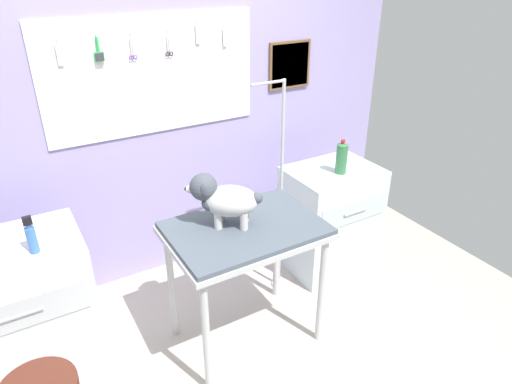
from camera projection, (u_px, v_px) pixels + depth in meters
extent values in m
cube|color=#B1A998|center=(254.00, 363.00, 2.91)|extent=(4.40, 4.00, 0.04)
cube|color=#9A8DC5|center=(166.00, 130.00, 3.35)|extent=(4.00, 0.06, 2.30)
cube|color=white|center=(154.00, 76.00, 3.11)|extent=(1.50, 0.02, 0.79)
cylinder|color=gray|center=(56.00, 41.00, 2.72)|extent=(0.01, 0.02, 0.01)
cube|color=silver|center=(59.00, 55.00, 2.74)|extent=(0.03, 0.01, 0.13)
cylinder|color=gray|center=(96.00, 35.00, 2.81)|extent=(0.01, 0.02, 0.01)
cylinder|color=green|center=(97.00, 44.00, 2.83)|extent=(0.02, 0.02, 0.09)
cube|color=green|center=(99.00, 56.00, 2.86)|extent=(0.06, 0.02, 0.06)
cube|color=#333338|center=(100.00, 57.00, 2.85)|extent=(0.05, 0.01, 0.05)
cylinder|color=gray|center=(130.00, 34.00, 2.91)|extent=(0.01, 0.02, 0.01)
cube|color=silver|center=(131.00, 46.00, 2.94)|extent=(0.01, 0.00, 0.11)
cube|color=silver|center=(133.00, 46.00, 2.94)|extent=(0.01, 0.00, 0.11)
torus|color=#6C3997|center=(131.00, 58.00, 2.97)|extent=(0.03, 0.01, 0.03)
torus|color=#6C3997|center=(135.00, 57.00, 2.98)|extent=(0.03, 0.01, 0.03)
cylinder|color=gray|center=(167.00, 32.00, 3.03)|extent=(0.01, 0.02, 0.01)
cube|color=silver|center=(168.00, 43.00, 3.05)|extent=(0.01, 0.00, 0.11)
cube|color=silver|center=(169.00, 43.00, 3.05)|extent=(0.01, 0.00, 0.11)
torus|color=black|center=(168.00, 54.00, 3.08)|extent=(0.03, 0.01, 0.03)
torus|color=black|center=(171.00, 54.00, 3.09)|extent=(0.03, 0.01, 0.03)
cylinder|color=gray|center=(197.00, 22.00, 3.10)|extent=(0.01, 0.02, 0.01)
cube|color=silver|center=(198.00, 34.00, 3.13)|extent=(0.03, 0.01, 0.13)
cylinder|color=gray|center=(224.00, 26.00, 3.21)|extent=(0.01, 0.02, 0.01)
cube|color=silver|center=(225.00, 37.00, 3.24)|extent=(0.03, 0.01, 0.13)
cube|color=brown|center=(290.00, 65.00, 3.63)|extent=(0.38, 0.02, 0.37)
cube|color=#A6754F|center=(290.00, 65.00, 3.63)|extent=(0.34, 0.01, 0.33)
cylinder|color=#B7B7BC|center=(206.00, 338.00, 2.53)|extent=(0.04, 0.04, 0.80)
cylinder|color=#B7B7BC|center=(321.00, 291.00, 2.89)|extent=(0.04, 0.04, 0.80)
cylinder|color=#B7B7BC|center=(172.00, 286.00, 2.93)|extent=(0.04, 0.04, 0.80)
cylinder|color=#B7B7BC|center=(276.00, 250.00, 3.29)|extent=(0.04, 0.04, 0.80)
cube|color=#B7B7BC|center=(245.00, 232.00, 2.72)|extent=(0.92, 0.65, 0.03)
cube|color=#49535E|center=(245.00, 228.00, 2.70)|extent=(0.89, 0.63, 0.03)
cylinder|color=#B7B7BC|center=(278.00, 284.00, 3.57)|extent=(0.11, 0.11, 0.01)
cylinder|color=#B7B7BC|center=(281.00, 193.00, 3.20)|extent=(0.02, 0.02, 1.60)
cylinder|color=#B7B7BC|center=(268.00, 83.00, 2.79)|extent=(0.24, 0.02, 0.02)
cylinder|color=silver|center=(218.00, 220.00, 2.65)|extent=(0.05, 0.05, 0.11)
cylinder|color=silver|center=(220.00, 212.00, 2.73)|extent=(0.05, 0.05, 0.11)
cylinder|color=silver|center=(244.00, 221.00, 2.64)|extent=(0.05, 0.05, 0.11)
cylinder|color=silver|center=(245.00, 213.00, 2.73)|extent=(0.05, 0.05, 0.11)
ellipsoid|color=silver|center=(230.00, 201.00, 2.64)|extent=(0.38, 0.35, 0.18)
ellipsoid|color=#454B55|center=(211.00, 202.00, 2.65)|extent=(0.17, 0.18, 0.10)
sphere|color=#454B55|center=(203.00, 187.00, 2.61)|extent=(0.16, 0.16, 0.16)
ellipsoid|color=silver|center=(192.00, 189.00, 2.62)|extent=(0.09, 0.09, 0.05)
sphere|color=black|center=(186.00, 189.00, 2.62)|extent=(0.02, 0.02, 0.02)
ellipsoid|color=#454B55|center=(204.00, 191.00, 2.54)|extent=(0.06, 0.06, 0.09)
ellipsoid|color=#454B55|center=(208.00, 180.00, 2.66)|extent=(0.06, 0.06, 0.09)
sphere|color=#454B55|center=(257.00, 198.00, 2.62)|extent=(0.07, 0.07, 0.07)
cube|color=silver|center=(20.00, 312.00, 2.65)|extent=(0.80, 0.56, 0.89)
cube|color=silver|center=(18.00, 316.00, 2.34)|extent=(0.70, 0.01, 0.18)
cylinder|color=#99999E|center=(18.00, 317.00, 2.33)|extent=(0.24, 0.02, 0.02)
cube|color=silver|center=(330.00, 218.00, 3.63)|extent=(0.68, 0.52, 0.86)
cube|color=silver|center=(354.00, 212.00, 3.35)|extent=(0.60, 0.01, 0.17)
cylinder|color=#99999E|center=(355.00, 212.00, 3.34)|extent=(0.20, 0.02, 0.02)
cylinder|color=#3D6FBA|center=(32.00, 240.00, 2.38)|extent=(0.05, 0.05, 0.15)
cylinder|color=#3D6FBA|center=(28.00, 226.00, 2.34)|extent=(0.02, 0.02, 0.02)
cube|color=black|center=(27.00, 221.00, 2.32)|extent=(0.05, 0.03, 0.04)
cylinder|color=#336F43|center=(341.00, 159.00, 3.34)|extent=(0.08, 0.08, 0.22)
cone|color=#336F43|center=(343.00, 144.00, 3.28)|extent=(0.08, 0.08, 0.02)
cylinder|color=red|center=(343.00, 141.00, 3.27)|extent=(0.03, 0.03, 0.02)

